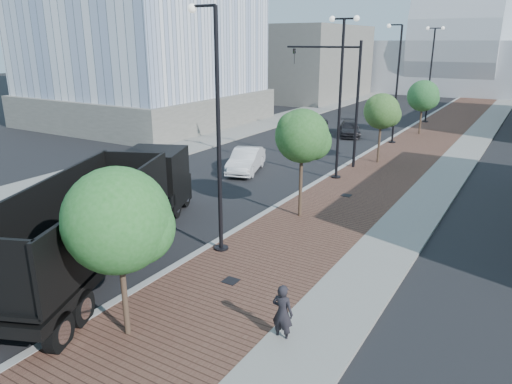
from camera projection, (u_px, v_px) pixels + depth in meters
The scene contains 23 objects.
sidewalk at pixel (444, 135), 41.83m from camera, with size 7.00×140.00×0.12m, color #4C2D23.
concrete_strip at pixel (477, 138), 40.50m from camera, with size 2.40×140.00×0.13m, color slate.
curb at pixel (404, 131), 43.55m from camera, with size 0.30×140.00×0.14m, color gray.
west_sidewalk at pixel (279, 119), 49.94m from camera, with size 4.00×140.00×0.12m, color slate.
dump_truck at pixel (128, 205), 19.55m from camera, with size 7.62×13.44×3.55m.
white_sedan at pixel (246, 160), 30.04m from camera, with size 1.58×4.53×1.49m, color silver.
dark_car_mid at pixel (312, 126), 42.60m from camera, with size 2.28×4.96×1.38m, color black.
dark_car_far at pixel (350, 129), 41.48m from camera, with size 1.74×4.27×1.24m, color black.
pedestrian at pixel (283, 313), 12.99m from camera, with size 0.62×0.41×1.71m, color black.
streetlight_1 at pixel (216, 144), 17.53m from camera, with size 1.44×0.56×9.21m.
streetlight_2 at pixel (340, 98), 27.12m from camera, with size 1.72×0.56×9.28m.
streetlight_3 at pixel (395, 89), 37.11m from camera, with size 1.44×0.56×9.21m.
streetlight_4 at pixel (430, 74), 46.70m from camera, with size 1.72×0.56×9.28m.
traffic_mast at pixel (344, 90), 29.96m from camera, with size 5.09×0.20×8.00m.
tree_0 at pixel (119, 221), 12.34m from camera, with size 2.84×2.84×4.94m.
tree_1 at pixel (303, 136), 21.19m from camera, with size 2.47×2.43×5.13m.
tree_2 at pixel (382, 111), 31.09m from camera, with size 2.39×2.34×4.73m.
tree_3 at pixel (424, 96), 40.92m from camera, with size 2.69×2.69×4.78m.
tower_podium at pixel (147, 107), 48.38m from camera, with size 19.00×19.00×3.00m, color #5E5B54.
convention_center at pixel (465, 53), 79.44m from camera, with size 50.00×30.00×50.00m.
commercial_block_nw at pixel (303, 62), 68.19m from camera, with size 14.00×20.00×10.00m, color #66635C.
utility_cover_1 at pixel (231, 281), 16.24m from camera, with size 0.50×0.50×0.02m, color black.
utility_cover_2 at pixel (346, 195), 25.22m from camera, with size 0.50×0.50×0.02m, color black.
Camera 1 is at (10.64, -4.01, 7.98)m, focal length 33.28 mm.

